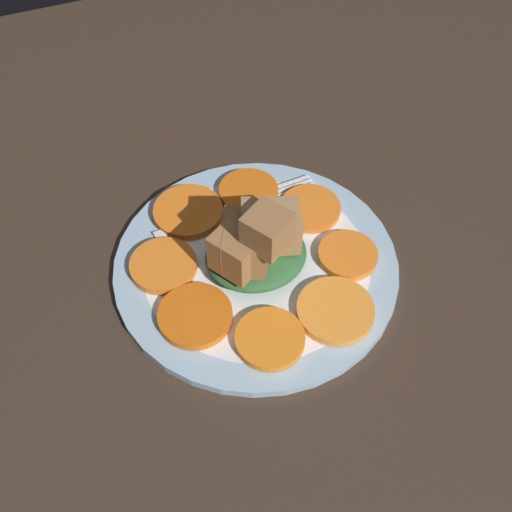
# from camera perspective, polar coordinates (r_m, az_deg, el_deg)

# --- Properties ---
(table_slab) EXTENTS (1.20, 1.20, 0.02)m
(table_slab) POSITION_cam_1_polar(r_m,az_deg,el_deg) (0.70, 0.00, -1.56)
(table_slab) COLOR #38281E
(table_slab) RESTS_ON ground
(plate) EXTENTS (0.30, 0.30, 0.01)m
(plate) POSITION_cam_1_polar(r_m,az_deg,el_deg) (0.69, 0.00, -0.81)
(plate) COLOR #99B7D1
(plate) RESTS_ON table_slab
(carrot_slice_0) EXTENTS (0.08, 0.08, 0.01)m
(carrot_slice_0) POSITION_cam_1_polar(r_m,az_deg,el_deg) (0.73, -6.06, 3.95)
(carrot_slice_0) COLOR orange
(carrot_slice_0) RESTS_ON plate
(carrot_slice_1) EXTENTS (0.07, 0.07, 0.01)m
(carrot_slice_1) POSITION_cam_1_polar(r_m,az_deg,el_deg) (0.68, -8.24, -0.84)
(carrot_slice_1) COLOR orange
(carrot_slice_1) RESTS_ON plate
(carrot_slice_2) EXTENTS (0.08, 0.08, 0.01)m
(carrot_slice_2) POSITION_cam_1_polar(r_m,az_deg,el_deg) (0.64, -5.43, -5.30)
(carrot_slice_2) COLOR #D45F13
(carrot_slice_2) RESTS_ON plate
(carrot_slice_3) EXTENTS (0.07, 0.07, 0.01)m
(carrot_slice_3) POSITION_cam_1_polar(r_m,az_deg,el_deg) (0.63, 1.24, -7.36)
(carrot_slice_3) COLOR orange
(carrot_slice_3) RESTS_ON plate
(carrot_slice_4) EXTENTS (0.08, 0.08, 0.01)m
(carrot_slice_4) POSITION_cam_1_polar(r_m,az_deg,el_deg) (0.65, 7.07, -4.83)
(carrot_slice_4) COLOR orange
(carrot_slice_4) RESTS_ON plate
(carrot_slice_5) EXTENTS (0.06, 0.06, 0.01)m
(carrot_slice_5) POSITION_cam_1_polar(r_m,az_deg,el_deg) (0.69, 8.16, 0.08)
(carrot_slice_5) COLOR orange
(carrot_slice_5) RESTS_ON plate
(carrot_slice_6) EXTENTS (0.07, 0.07, 0.01)m
(carrot_slice_6) POSITION_cam_1_polar(r_m,az_deg,el_deg) (0.73, 4.84, 4.25)
(carrot_slice_6) COLOR orange
(carrot_slice_6) RESTS_ON plate
(carrot_slice_7) EXTENTS (0.07, 0.07, 0.01)m
(carrot_slice_7) POSITION_cam_1_polar(r_m,az_deg,el_deg) (0.75, -0.66, 5.75)
(carrot_slice_7) COLOR #D76115
(carrot_slice_7) RESTS_ON plate
(center_pile) EXTENTS (0.11, 0.10, 0.10)m
(center_pile) POSITION_cam_1_polar(r_m,az_deg,el_deg) (0.65, -0.16, 1.05)
(center_pile) COLOR #2D6033
(center_pile) RESTS_ON plate
(fork) EXTENTS (0.20, 0.03, 0.00)m
(fork) POSITION_cam_1_polar(r_m,az_deg,el_deg) (0.73, -1.36, 4.39)
(fork) COLOR silver
(fork) RESTS_ON plate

